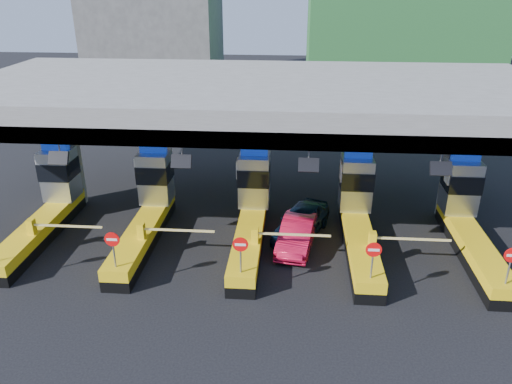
{
  "coord_description": "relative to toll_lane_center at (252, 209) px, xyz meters",
  "views": [
    {
      "loc": [
        1.9,
        -21.08,
        11.64
      ],
      "look_at": [
        0.23,
        0.0,
        2.42
      ],
      "focal_mm": 35.0,
      "sensor_mm": 36.0,
      "label": 1
    }
  ],
  "objects": [
    {
      "name": "ground",
      "position": [
        -0.0,
        -0.28,
        -1.4
      ],
      "size": [
        120.0,
        120.0,
        0.0
      ],
      "primitive_type": "plane",
      "color": "black",
      "rests_on": "ground"
    },
    {
      "name": "toll_canopy",
      "position": [
        -0.0,
        2.59,
        4.74
      ],
      "size": [
        28.0,
        12.09,
        7.0
      ],
      "color": "slate",
      "rests_on": "ground"
    },
    {
      "name": "toll_lane_far_left",
      "position": [
        -10.0,
        0.0,
        0.0
      ],
      "size": [
        4.43,
        8.0,
        4.16
      ],
      "color": "black",
      "rests_on": "ground"
    },
    {
      "name": "toll_lane_left",
      "position": [
        -5.0,
        0.0,
        0.0
      ],
      "size": [
        4.43,
        8.0,
        4.16
      ],
      "color": "black",
      "rests_on": "ground"
    },
    {
      "name": "toll_lane_center",
      "position": [
        0.0,
        0.0,
        0.0
      ],
      "size": [
        4.43,
        8.0,
        4.16
      ],
      "color": "black",
      "rests_on": "ground"
    },
    {
      "name": "toll_lane_right",
      "position": [
        5.0,
        0.0,
        0.0
      ],
      "size": [
        4.43,
        8.0,
        4.16
      ],
      "color": "black",
      "rests_on": "ground"
    },
    {
      "name": "toll_lane_far_right",
      "position": [
        10.0,
        0.0,
        0.0
      ],
      "size": [
        4.43,
        8.0,
        4.16
      ],
      "color": "black",
      "rests_on": "ground"
    },
    {
      "name": "bg_building_concrete",
      "position": [
        -14.0,
        35.72,
        7.6
      ],
      "size": [
        14.0,
        10.0,
        18.0
      ],
      "primitive_type": "cube",
      "color": "#4C4C49",
      "rests_on": "ground"
    },
    {
      "name": "van",
      "position": [
        2.38,
        0.22,
        -0.66
      ],
      "size": [
        3.2,
        4.65,
        1.47
      ],
      "primitive_type": "imported",
      "rotation": [
        0.0,
        0.0,
        -0.38
      ],
      "color": "black",
      "rests_on": "ground"
    },
    {
      "name": "red_car",
      "position": [
        2.19,
        -0.92,
        -0.72
      ],
      "size": [
        2.06,
        4.28,
        1.35
      ],
      "primitive_type": "imported",
      "rotation": [
        0.0,
        0.0,
        -0.16
      ],
      "color": "#B80E2D",
      "rests_on": "ground"
    }
  ]
}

